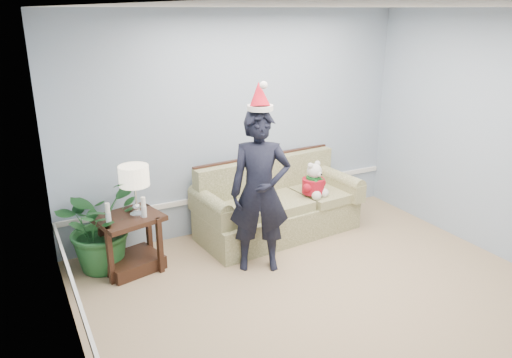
{
  "coord_description": "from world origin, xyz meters",
  "views": [
    {
      "loc": [
        -2.56,
        -2.94,
        2.69
      ],
      "look_at": [
        -0.24,
        1.55,
        0.96
      ],
      "focal_mm": 35.0,
      "sensor_mm": 36.0,
      "label": 1
    }
  ],
  "objects_px": {
    "table_lamp": "(134,178)",
    "teddy_bear": "(314,184)",
    "sofa": "(276,207)",
    "houseplant": "(100,224)",
    "man": "(260,192)",
    "side_table": "(131,249)"
  },
  "relations": [
    {
      "from": "table_lamp",
      "to": "teddy_bear",
      "type": "height_order",
      "value": "table_lamp"
    },
    {
      "from": "sofa",
      "to": "table_lamp",
      "type": "xyz_separation_m",
      "value": [
        -1.77,
        -0.16,
        0.71
      ]
    },
    {
      "from": "houseplant",
      "to": "teddy_bear",
      "type": "relative_size",
      "value": 2.29
    },
    {
      "from": "table_lamp",
      "to": "man",
      "type": "relative_size",
      "value": 0.32
    },
    {
      "from": "sofa",
      "to": "table_lamp",
      "type": "bearing_deg",
      "value": -179.92
    },
    {
      "from": "man",
      "to": "houseplant",
      "type": "bearing_deg",
      "value": 177.54
    },
    {
      "from": "sofa",
      "to": "houseplant",
      "type": "height_order",
      "value": "houseplant"
    },
    {
      "from": "side_table",
      "to": "table_lamp",
      "type": "height_order",
      "value": "table_lamp"
    },
    {
      "from": "side_table",
      "to": "table_lamp",
      "type": "xyz_separation_m",
      "value": [
        0.09,
        -0.04,
        0.8
      ]
    },
    {
      "from": "side_table",
      "to": "man",
      "type": "distance_m",
      "value": 1.52
    },
    {
      "from": "houseplant",
      "to": "sofa",
      "type": "bearing_deg",
      "value": -1.98
    },
    {
      "from": "sofa",
      "to": "man",
      "type": "distance_m",
      "value": 1.07
    },
    {
      "from": "side_table",
      "to": "man",
      "type": "bearing_deg",
      "value": -24.92
    },
    {
      "from": "sofa",
      "to": "teddy_bear",
      "type": "distance_m",
      "value": 0.56
    },
    {
      "from": "side_table",
      "to": "table_lamp",
      "type": "relative_size",
      "value": 1.37
    },
    {
      "from": "houseplant",
      "to": "teddy_bear",
      "type": "height_order",
      "value": "houseplant"
    },
    {
      "from": "houseplant",
      "to": "man",
      "type": "relative_size",
      "value": 0.59
    },
    {
      "from": "table_lamp",
      "to": "teddy_bear",
      "type": "xyz_separation_m",
      "value": [
        2.17,
        -0.06,
        -0.4
      ]
    },
    {
      "from": "side_table",
      "to": "man",
      "type": "xyz_separation_m",
      "value": [
        1.26,
        -0.58,
        0.63
      ]
    },
    {
      "from": "houseplant",
      "to": "teddy_bear",
      "type": "bearing_deg",
      "value": -6.65
    },
    {
      "from": "sofa",
      "to": "teddy_bear",
      "type": "xyz_separation_m",
      "value": [
        0.4,
        -0.22,
        0.32
      ]
    },
    {
      "from": "side_table",
      "to": "houseplant",
      "type": "height_order",
      "value": "houseplant"
    }
  ]
}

